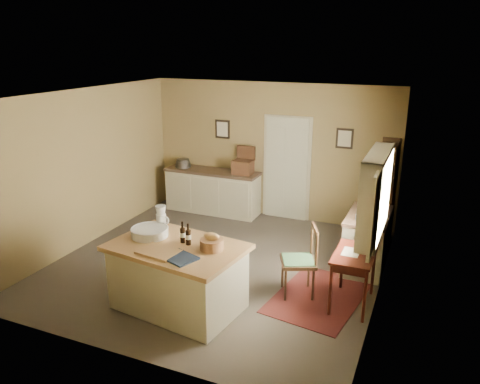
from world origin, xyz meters
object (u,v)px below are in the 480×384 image
object	(u,v)px
sideboard	(213,190)
desk_chair	(298,262)
writing_desk	(354,260)
work_island	(178,275)
shelving_unit	(387,195)
right_cabinet	(367,241)

from	to	relation	value
sideboard	desk_chair	world-z (taller)	sideboard
desk_chair	writing_desk	bearing A→B (deg)	-22.49
sideboard	writing_desk	world-z (taller)	sideboard
work_island	shelving_unit	bearing A→B (deg)	62.51
sideboard	desk_chair	bearing A→B (deg)	-44.92
right_cabinet	shelving_unit	xyz separation A→B (m)	(0.15, 1.05, 0.46)
right_cabinet	shelving_unit	distance (m)	1.15
desk_chair	shelving_unit	size ratio (longest dim) A/B	0.55
desk_chair	right_cabinet	xyz separation A→B (m)	(0.76, 1.22, -0.04)
desk_chair	right_cabinet	world-z (taller)	desk_chair
writing_desk	right_cabinet	distance (m)	1.21
work_island	right_cabinet	size ratio (longest dim) A/B	1.67
sideboard	shelving_unit	bearing A→B (deg)	-5.27
writing_desk	shelving_unit	size ratio (longest dim) A/B	0.46
sideboard	writing_desk	size ratio (longest dim) A/B	2.35
sideboard	right_cabinet	bearing A→B (deg)	-22.20
work_island	shelving_unit	world-z (taller)	shelving_unit
work_island	writing_desk	distance (m)	2.36
desk_chair	sideboard	bearing A→B (deg)	110.81
writing_desk	right_cabinet	size ratio (longest dim) A/B	0.76
sideboard	desk_chair	size ratio (longest dim) A/B	1.99
sideboard	desk_chair	xyz separation A→B (m)	(2.59, -2.59, 0.02)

